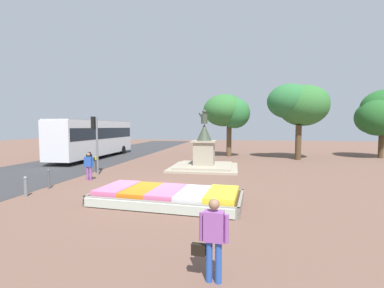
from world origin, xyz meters
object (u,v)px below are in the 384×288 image
Objects in this scene: statue_monument at (204,156)px; traffic_light_mid_block at (95,135)px; flower_planter at (167,196)px; city_bus at (95,137)px; pedestrian_with_handbag at (213,236)px; kerb_bollard_mid_a at (26,186)px; kerb_bollard_north at (96,165)px; kerb_bollard_mid_b at (49,178)px; pedestrian_near_planter at (89,165)px.

statue_monument is 1.31× the size of traffic_light_mid_block.
traffic_light_mid_block is (-5.92, 4.99, 2.25)m from flower_planter.
city_bus is (-4.74, 8.08, -0.44)m from traffic_light_mid_block.
traffic_light_mid_block is at bearing -59.59° from city_bus.
pedestrian_with_handbag is (2.23, -4.90, 0.67)m from flower_planter.
pedestrian_with_handbag reaches higher than flower_planter.
traffic_light_mid_block is 4.13× the size of kerb_bollard_mid_a.
flower_planter is 8.60m from statue_monument.
traffic_light_mid_block reaches higher than pedestrian_with_handbag.
traffic_light_mid_block is at bearing -60.57° from kerb_bollard_north.
kerb_bollard_north is (-6.36, 5.76, 0.26)m from flower_planter.
kerb_bollard_mid_b is (-8.52, 6.20, -0.42)m from pedestrian_with_handbag.
pedestrian_near_planter is 1.77× the size of kerb_bollard_mid_a.
kerb_bollard_north reaches higher than kerb_bollard_mid_b.
pedestrian_with_handbag is 9.74m from kerb_bollard_mid_a.
city_bus reaches higher than pedestrian_near_planter.
kerb_bollard_north is (-0.06, 4.47, 0.02)m from kerb_bollard_mid_b.
pedestrian_near_planter is at bearing 148.05° from flower_planter.
kerb_bollard_mid_a is at bearing -127.54° from statue_monument.
pedestrian_near_planter is 2.56m from kerb_bollard_north.
kerb_bollard_mid_b reaches higher than kerb_bollard_mid_a.
pedestrian_with_handbag is (12.89, -17.98, -1.14)m from city_bus.
pedestrian_with_handbag reaches higher than pedestrian_near_planter.
flower_planter is 5.43m from pedestrian_with_handbag.
pedestrian_near_planter reaches higher than kerb_bollard_mid_a.
traffic_light_mid_block reaches higher than kerb_bollard_mid_b.
kerb_bollard_mid_a is at bearing 150.67° from pedestrian_with_handbag.
pedestrian_with_handbag is at bearing -82.45° from statue_monument.
statue_monument reaches higher than city_bus.
pedestrian_with_handbag is at bearing -47.25° from pedestrian_near_planter.
flower_planter is 8.59m from kerb_bollard_north.
pedestrian_near_planter is at bearing -68.90° from kerb_bollard_north.
kerb_bollard_mid_a is (-6.25, -0.14, 0.21)m from flower_planter.
statue_monument is 7.84m from pedestrian_near_planter.
city_bus is 11.06m from pedestrian_near_planter.
traffic_light_mid_block is 2.17m from kerb_bollard_north.
kerb_bollard_mid_a is at bearing -88.98° from kerb_bollard_north.
pedestrian_near_planter reaches higher than flower_planter.
kerb_bollard_mid_a is at bearing -102.86° from pedestrian_near_planter.
flower_planter is at bearing -92.94° from statue_monument.
flower_planter is at bearing -31.95° from pedestrian_near_planter.
city_bus is 7.56× the size of pedestrian_near_planter.
pedestrian_near_planter is 2.30m from kerb_bollard_mid_b.
city_bus is at bearing 157.92° from statue_monument.
statue_monument is 7.48m from traffic_light_mid_block.
traffic_light_mid_block is at bearing 106.69° from pedestrian_near_planter.
kerb_bollard_mid_a is (-6.69, -8.71, -0.41)m from statue_monument.
traffic_light_mid_block reaches higher than kerb_bollard_mid_a.
traffic_light_mid_block is at bearing 84.26° from kerb_bollard_mid_b.
flower_planter is at bearing 1.29° from kerb_bollard_mid_a.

